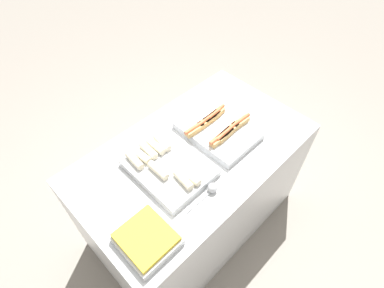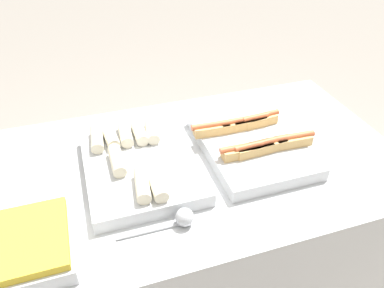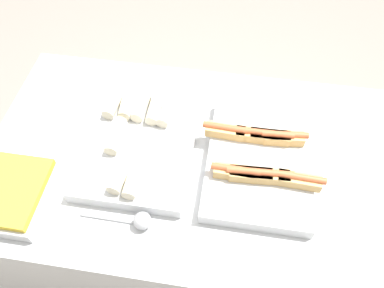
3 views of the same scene
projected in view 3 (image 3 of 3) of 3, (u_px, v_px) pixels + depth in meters
The scene contains 6 objects.
ground_plane at pixel (195, 247), 2.01m from camera, with size 12.00×12.00×0.00m, color gray.
counter at pixel (196, 212), 1.65m from camera, with size 1.49×0.86×0.87m.
tray_hotdogs at pixel (259, 160), 1.25m from camera, with size 0.40×0.48×0.10m.
tray_wraps at pixel (139, 142), 1.29m from camera, with size 0.37×0.47×0.09m.
tray_side_front at pixel (9, 193), 1.18m from camera, with size 0.25×0.27×0.07m.
serving_spoon_near at pixel (139, 221), 1.13m from camera, with size 0.23×0.06×0.06m.
Camera 3 is at (0.09, -0.71, 1.96)m, focal length 35.00 mm.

